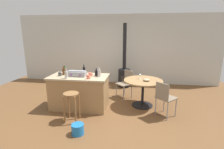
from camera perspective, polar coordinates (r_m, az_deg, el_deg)
name	(u,v)px	position (r m, az deg, el deg)	size (l,w,h in m)	color
ground_plane	(105,107)	(4.75, -2.48, -11.02)	(8.80, 8.80, 0.00)	brown
back_wall	(116,49)	(6.86, 1.37, 8.43)	(8.00, 0.10, 2.70)	beige
kitchen_island	(79,92)	(4.68, -10.91, -5.75)	(1.54, 0.80, 0.89)	#A37A4C
wooden_stool	(71,101)	(4.00, -13.51, -8.52)	(0.35, 0.35, 0.68)	olive
dining_table	(143,86)	(4.74, 10.38, -3.86)	(1.05, 1.05, 0.75)	black
folding_chair_near	(126,82)	(5.33, 4.64, -2.52)	(0.57, 0.57, 0.85)	#7F705B
folding_chair_far	(165,97)	(4.26, 17.34, -7.10)	(0.57, 0.57, 0.87)	#7F705B
wood_stove	(124,73)	(6.35, 4.12, 0.67)	(0.44, 0.45, 2.34)	black
toolbox	(77,74)	(4.53, -11.70, 0.32)	(0.48, 0.24, 0.15)	gray
bottle_0	(99,73)	(4.37, -4.33, 0.43)	(0.08, 0.08, 0.24)	#B7B2AD
bottle_1	(66,75)	(4.34, -15.15, -0.03)	(0.08, 0.08, 0.26)	#B7B2AD
bottle_2	(97,72)	(4.56, -5.01, 0.68)	(0.06, 0.06, 0.18)	#B7B2AD
bottle_3	(65,70)	(4.89, -15.54, 1.34)	(0.06, 0.06, 0.23)	#194C23
bottle_4	(84,70)	(4.78, -9.40, 1.48)	(0.07, 0.07, 0.25)	black
bottle_5	(96,73)	(4.46, -5.26, 0.49)	(0.08, 0.08, 0.21)	black
bottle_6	(64,71)	(4.75, -15.94, 1.00)	(0.08, 0.08, 0.24)	#603314
cup_0	(60,74)	(4.67, -17.15, 0.14)	(0.12, 0.08, 0.10)	#383838
cup_1	(90,74)	(4.50, -7.36, 0.09)	(0.13, 0.09, 0.08)	#DB6651
cup_2	(88,77)	(4.22, -8.01, -0.79)	(0.12, 0.09, 0.10)	#DB6651
wine_glass	(140,75)	(4.77, 9.43, -0.21)	(0.07, 0.07, 0.14)	silver
serving_bowl	(147,80)	(4.60, 11.54, -1.73)	(0.18, 0.18, 0.07)	tan
plastic_bucket	(78,129)	(3.66, -11.46, -17.59)	(0.25, 0.25, 0.22)	blue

